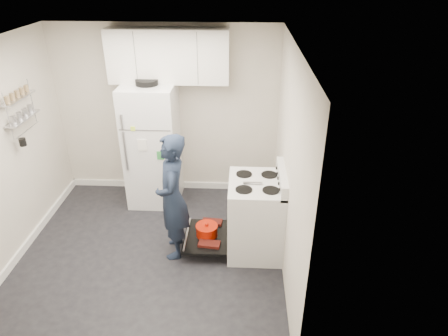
# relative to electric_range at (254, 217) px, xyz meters

# --- Properties ---
(room) EXTENTS (3.21, 3.21, 2.51)m
(room) POSITION_rel_electric_range_xyz_m (-1.29, -0.12, 0.74)
(room) COLOR black
(room) RESTS_ON ground
(electric_range) EXTENTS (0.66, 0.76, 1.10)m
(electric_range) POSITION_rel_electric_range_xyz_m (0.00, 0.00, 0.00)
(electric_range) COLOR silver
(electric_range) RESTS_ON ground
(open_oven_door) EXTENTS (0.55, 0.70, 0.22)m
(open_oven_door) POSITION_rel_electric_range_xyz_m (-0.59, 0.01, -0.28)
(open_oven_door) COLOR black
(open_oven_door) RESTS_ON ground
(refrigerator) EXTENTS (0.72, 0.74, 1.83)m
(refrigerator) POSITION_rel_electric_range_xyz_m (-1.44, 1.10, 0.42)
(refrigerator) COLOR silver
(refrigerator) RESTS_ON ground
(upper_cabinets) EXTENTS (1.60, 0.33, 0.70)m
(upper_cabinets) POSITION_rel_electric_range_xyz_m (-1.16, 1.28, 1.63)
(upper_cabinets) COLOR silver
(upper_cabinets) RESTS_ON room
(wall_shelf_rack) EXTENTS (0.14, 0.60, 0.61)m
(wall_shelf_rack) POSITION_rel_electric_range_xyz_m (-2.78, 0.34, 1.21)
(wall_shelf_rack) COLOR #B2B2B7
(wall_shelf_rack) RESTS_ON room
(person) EXTENTS (0.45, 0.62, 1.56)m
(person) POSITION_rel_electric_range_xyz_m (-0.96, -0.11, 0.31)
(person) COLOR #172033
(person) RESTS_ON ground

